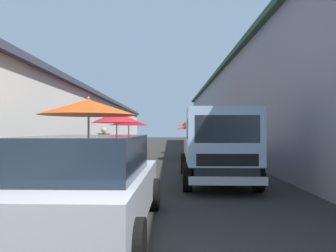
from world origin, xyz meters
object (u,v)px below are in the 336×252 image
Objects in this scene: fruit_stall_far_right at (129,128)px; vendor_by_crates at (104,146)px; fruit_stall_near_right at (193,127)px; fruit_stall_far_left at (203,128)px; delivery_truck at (219,148)px; fruit_stall_mid_lane at (90,118)px; parked_scooter at (222,157)px; plastic_stool at (222,163)px; fruit_stall_near_left at (116,125)px; hatchback_car at (90,183)px.

fruit_stall_far_right is 1.34× the size of vendor_by_crates.
fruit_stall_near_right is at bearing -51.44° from fruit_stall_far_right.
fruit_stall_far_right is (-2.98, 3.74, -0.12)m from fruit_stall_near_right.
fruit_stall_near_right reaches higher than fruit_stall_far_left.
fruit_stall_mid_lane is at bearing 93.12° from delivery_truck.
fruit_stall_far_left is at bearing -104.46° from fruit_stall_far_right.
fruit_stall_mid_lane reaches higher than fruit_stall_far_right.
vendor_by_crates reaches higher than parked_scooter.
fruit_stall_near_right is 12.09m from fruit_stall_mid_lane.
fruit_stall_near_left is at bearing 66.62° from plastic_stool.
fruit_stall_far_right reaches higher than plastic_stool.
vendor_by_crates reaches higher than plastic_stool.
hatchback_car is 6.96m from vendor_by_crates.
hatchback_car is 7.46m from plastic_stool.
fruit_stall_far_right reaches higher than vendor_by_crates.
vendor_by_crates is (-4.24, 4.17, -0.66)m from fruit_stall_far_left.
delivery_truck is 3.88m from parked_scooter.
fruit_stall_far_left is 1.72× the size of vendor_by_crates.
fruit_stall_near_left is at bearing 178.43° from fruit_stall_far_right.
plastic_stool is (3.00, -0.62, -0.71)m from delivery_truck.
plastic_stool is (-5.35, -4.15, -1.28)m from fruit_stall_far_right.
hatchback_car is 2.43× the size of vendor_by_crates.
parked_scooter is (7.51, -3.26, -0.29)m from hatchback_car.
hatchback_car is at bearing 169.72° from fruit_stall_near_right.
fruit_stall_far_left reaches higher than vendor_by_crates.
fruit_stall_near_left is 5.48× the size of plastic_stool.
fruit_stall_far_right is at bearing 0.55° from fruit_stall_mid_lane.
parked_scooter is (3.95, -4.18, -1.39)m from fruit_stall_mid_lane.
fruit_stall_near_left is 3.52m from fruit_stall_far_right.
plastic_stool is (-8.33, -0.41, -1.40)m from fruit_stall_near_right.
parked_scooter is (3.76, -0.72, -0.59)m from delivery_truck.
fruit_stall_mid_lane is 0.65× the size of hatchback_car.
fruit_stall_mid_lane is at bearing 162.39° from fruit_stall_near_right.
delivery_truck is (3.75, -2.53, 0.30)m from hatchback_car.
fruit_stall_far_left reaches higher than hatchback_car.
delivery_truck is at bearing 176.80° from fruit_stall_far_left.
fruit_stall_far_right is 0.44× the size of delivery_truck.
fruit_stall_far_right is at bearing -1.57° from fruit_stall_near_left.
fruit_stall_near_left is at bearing 121.71° from fruit_stall_far_left.
fruit_stall_mid_lane is at bearing -174.60° from vendor_by_crates.
delivery_truck is 4.87m from vendor_by_crates.
fruit_stall_mid_lane reaches higher than parked_scooter.
fruit_stall_far_left reaches higher than delivery_truck.
plastic_stool is at bearing -91.18° from vendor_by_crates.
parked_scooter is at bearing -176.06° from fruit_stall_near_right.
fruit_stall_near_left is 0.85× the size of fruit_stall_far_left.
fruit_stall_near_right is 4.00m from fruit_stall_far_left.
fruit_stall_near_left is 7.54m from fruit_stall_near_right.
fruit_stall_far_left reaches higher than plastic_stool.
hatchback_car is at bearing -169.80° from vendor_by_crates.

